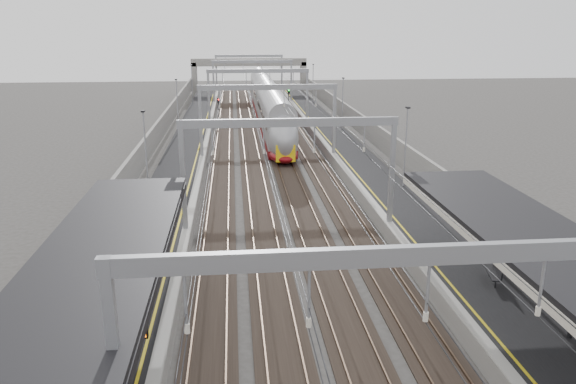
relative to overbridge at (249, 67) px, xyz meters
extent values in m
cube|color=black|center=(-8.00, -55.00, -4.81)|extent=(4.00, 120.00, 1.00)
cube|color=black|center=(8.00, -55.00, -4.81)|extent=(4.00, 120.00, 1.00)
cube|color=black|center=(-4.50, -55.00, -5.27)|extent=(2.40, 140.00, 0.08)
cube|color=brown|center=(-5.22, -55.00, -5.18)|extent=(0.07, 140.00, 0.14)
cube|color=brown|center=(-3.78, -55.00, -5.18)|extent=(0.07, 140.00, 0.14)
cube|color=black|center=(-1.50, -55.00, -5.27)|extent=(2.40, 140.00, 0.08)
cube|color=brown|center=(-2.22, -55.00, -5.18)|extent=(0.07, 140.00, 0.14)
cube|color=brown|center=(-0.78, -55.00, -5.18)|extent=(0.07, 140.00, 0.14)
cube|color=black|center=(1.50, -55.00, -5.27)|extent=(2.40, 140.00, 0.08)
cube|color=brown|center=(0.78, -55.00, -5.18)|extent=(0.07, 140.00, 0.14)
cube|color=brown|center=(2.22, -55.00, -5.18)|extent=(0.07, 140.00, 0.14)
cube|color=black|center=(4.50, -55.00, -5.27)|extent=(2.40, 140.00, 0.08)
cube|color=brown|center=(3.78, -55.00, -5.18)|extent=(0.07, 140.00, 0.14)
cube|color=brown|center=(5.22, -55.00, -5.18)|extent=(0.07, 140.00, 0.14)
cube|color=gray|center=(-6.30, -98.00, -1.01)|extent=(0.28, 0.28, 6.60)
cube|color=gray|center=(0.00, -98.00, 2.04)|extent=(13.00, 0.25, 0.50)
cube|color=gray|center=(-6.30, -78.00, -1.01)|extent=(0.28, 0.28, 6.60)
cube|color=gray|center=(6.30, -78.00, -1.01)|extent=(0.28, 0.28, 6.60)
cube|color=gray|center=(0.00, -78.00, 2.04)|extent=(13.00, 0.25, 0.50)
cube|color=gray|center=(-6.30, -58.00, -1.01)|extent=(0.28, 0.28, 6.60)
cube|color=gray|center=(6.30, -58.00, -1.01)|extent=(0.28, 0.28, 6.60)
cube|color=gray|center=(0.00, -58.00, 2.04)|extent=(13.00, 0.25, 0.50)
cube|color=gray|center=(-6.30, -38.00, -1.01)|extent=(0.28, 0.28, 6.60)
cube|color=gray|center=(6.30, -38.00, -1.01)|extent=(0.28, 0.28, 6.60)
cube|color=gray|center=(0.00, -38.00, 2.04)|extent=(13.00, 0.25, 0.50)
cube|color=gray|center=(-6.30, -18.00, -1.01)|extent=(0.28, 0.28, 6.60)
cube|color=gray|center=(6.30, -18.00, -1.01)|extent=(0.28, 0.28, 6.60)
cube|color=gray|center=(0.00, -18.00, 2.04)|extent=(13.00, 0.25, 0.50)
cube|color=gray|center=(-6.30, 0.00, -1.01)|extent=(0.28, 0.28, 6.60)
cube|color=gray|center=(6.30, 0.00, -1.01)|extent=(0.28, 0.28, 6.60)
cube|color=gray|center=(0.00, 0.00, 2.04)|extent=(13.00, 0.25, 0.50)
cylinder|color=#262628|center=(-4.50, -50.00, 0.19)|extent=(0.03, 140.00, 0.03)
cylinder|color=#262628|center=(-1.50, -50.00, 0.19)|extent=(0.03, 140.00, 0.03)
cylinder|color=#262628|center=(1.50, -50.00, 0.19)|extent=(0.03, 140.00, 0.03)
cylinder|color=#262628|center=(4.50, -50.00, 0.19)|extent=(0.03, 140.00, 0.03)
cube|color=black|center=(-8.00, -97.00, -0.19)|extent=(4.40, 30.00, 0.24)
cylinder|color=black|center=(-9.70, -86.00, -2.31)|extent=(0.20, 0.20, 4.00)
cube|color=black|center=(-6.60, -96.00, -0.76)|extent=(1.60, 0.15, 0.55)
cube|color=#FF5D05|center=(-6.60, -96.08, -0.76)|extent=(1.50, 0.02, 0.42)
cylinder|color=black|center=(9.70, -86.00, -2.31)|extent=(0.20, 0.20, 4.00)
cube|color=gray|center=(0.00, 0.00, 0.89)|extent=(22.00, 2.20, 1.40)
cube|color=gray|center=(-10.50, 0.00, -2.21)|extent=(1.00, 2.20, 6.20)
cube|color=gray|center=(10.50, 0.00, -2.21)|extent=(1.00, 2.20, 6.20)
cube|color=gray|center=(-11.20, -55.00, -3.71)|extent=(0.30, 120.00, 3.20)
cube|color=gray|center=(11.20, -55.00, -3.71)|extent=(0.30, 120.00, 3.20)
cube|color=maroon|center=(1.50, -44.66, -4.68)|extent=(2.90, 24.68, 0.86)
cube|color=#A4A4A9|center=(1.50, -44.66, -2.64)|extent=(2.90, 24.68, 3.22)
cube|color=black|center=(1.50, -53.30, -5.02)|extent=(2.15, 2.57, 0.54)
cube|color=maroon|center=(1.50, -19.56, -4.68)|extent=(2.90, 24.68, 0.86)
cube|color=#A4A4A9|center=(1.50, -19.56, -2.64)|extent=(2.90, 24.68, 3.22)
cube|color=black|center=(1.50, -28.20, -5.02)|extent=(2.15, 2.57, 0.54)
ellipsoid|color=#A4A4A9|center=(1.50, -57.22, -2.96)|extent=(2.90, 5.58, 4.51)
cube|color=yellow|center=(1.50, -59.52, -3.93)|extent=(1.82, 0.12, 1.61)
cube|color=black|center=(1.50, -59.04, -2.32)|extent=(1.72, 0.61, 1.00)
cube|color=black|center=(8.87, -86.92, -3.90)|extent=(0.76, 1.71, 0.06)
cube|color=black|center=(9.07, -86.97, -3.68)|extent=(0.41, 1.63, 0.46)
cylinder|color=black|center=(8.73, -87.55, -4.12)|extent=(0.06, 0.06, 0.39)
cylinder|color=black|center=(9.01, -86.30, -4.12)|extent=(0.06, 0.06, 0.39)
cylinder|color=black|center=(-5.20, -33.31, -3.81)|extent=(0.12, 0.12, 3.00)
cube|color=black|center=(-5.20, -33.31, -2.21)|extent=(0.32, 0.22, 0.75)
sphere|color=red|center=(-5.20, -33.44, -2.06)|extent=(0.16, 0.16, 0.16)
cylinder|color=black|center=(3.20, -34.22, -3.81)|extent=(0.12, 0.12, 3.00)
cube|color=black|center=(3.20, -34.22, -2.21)|extent=(0.32, 0.22, 0.75)
sphere|color=red|center=(3.20, -34.35, -2.06)|extent=(0.16, 0.16, 0.16)
cylinder|color=black|center=(5.40, -22.88, -3.81)|extent=(0.12, 0.12, 3.00)
cube|color=black|center=(5.40, -22.88, -2.21)|extent=(0.32, 0.22, 0.75)
sphere|color=#0CE526|center=(5.40, -23.01, -2.06)|extent=(0.16, 0.16, 0.16)
camera|label=1|loc=(-3.22, -110.38, 7.42)|focal=35.00mm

